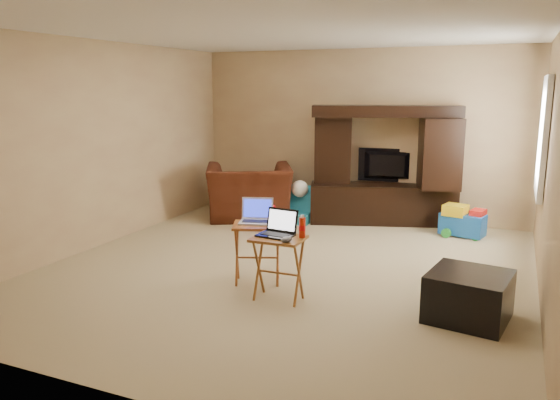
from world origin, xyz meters
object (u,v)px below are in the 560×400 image
at_px(ottoman, 469,296).
at_px(recliner, 249,192).
at_px(television, 387,166).
at_px(plush_toy, 270,217).
at_px(tray_table_left, 257,254).
at_px(water_bottle, 302,228).
at_px(entertainment_center, 384,165).
at_px(tray_table_right, 278,269).
at_px(mouse_left, 272,225).
at_px(laptop_right, 275,224).
at_px(child_rocker, 297,204).
at_px(push_toy, 463,220).
at_px(mouse_right, 287,239).
at_px(laptop_left, 256,211).

bearing_deg(ottoman, recliner, 142.76).
height_order(television, plush_toy, television).
relative_size(tray_table_left, water_bottle, 3.30).
distance_m(entertainment_center, tray_table_left, 3.09).
bearing_deg(tray_table_left, tray_table_right, -63.60).
bearing_deg(ottoman, mouse_left, 179.56).
distance_m(recliner, laptop_right, 3.26).
height_order(ottoman, tray_table_left, tray_table_left).
bearing_deg(child_rocker, recliner, 176.73).
height_order(push_toy, laptop_right, laptop_right).
bearing_deg(tray_table_left, entertainment_center, 56.81).
relative_size(television, tray_table_left, 1.41).
distance_m(entertainment_center, tray_table_right, 3.37).
height_order(television, recliner, television).
bearing_deg(laptop_right, mouse_left, 127.55).
bearing_deg(recliner, laptop_right, 92.75).
distance_m(television, laptop_right, 3.51).
bearing_deg(mouse_right, tray_table_left, 138.37).
bearing_deg(mouse_left, plush_toy, 115.09).
xyz_separation_m(entertainment_center, mouse_left, (-0.38, -3.06, -0.21)).
relative_size(entertainment_center, child_rocker, 3.85).
bearing_deg(television, recliner, 13.97).
distance_m(tray_table_left, laptop_left, 0.43).
bearing_deg(entertainment_center, recliner, 177.24).
height_order(television, tray_table_right, television).
distance_m(entertainment_center, push_toy, 1.35).
bearing_deg(television, tray_table_left, 72.97).
bearing_deg(mouse_left, ottoman, -0.44).
xyz_separation_m(laptop_right, water_bottle, (0.24, 0.06, -0.03)).
relative_size(tray_table_right, laptop_left, 1.88).
bearing_deg(mouse_left, child_rocker, 106.56).
xyz_separation_m(ottoman, mouse_right, (-1.52, -0.37, 0.42)).
bearing_deg(laptop_right, entertainment_center, 92.07).
xyz_separation_m(recliner, tray_table_right, (1.71, -2.80, -0.10)).
height_order(television, laptop_right, television).
bearing_deg(push_toy, laptop_left, -110.41).
bearing_deg(entertainment_center, push_toy, -33.53).
distance_m(entertainment_center, water_bottle, 3.25).
xyz_separation_m(tray_table_left, tray_table_right, (0.38, -0.33, -0.00)).
distance_m(plush_toy, tray_table_left, 2.01).
bearing_deg(tray_table_right, child_rocker, 107.68).
bearing_deg(laptop_right, mouse_right, -33.32).
bearing_deg(water_bottle, mouse_right, -109.29).
xyz_separation_m(entertainment_center, laptop_right, (-0.24, -3.30, -0.13)).
height_order(entertainment_center, water_bottle, entertainment_center).
xyz_separation_m(plush_toy, push_toy, (2.45, 0.80, 0.01)).
height_order(push_toy, ottoman, push_toy).
relative_size(plush_toy, laptop_right, 1.27).
bearing_deg(mouse_left, push_toy, 60.76).
relative_size(tray_table_right, water_bottle, 3.25).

